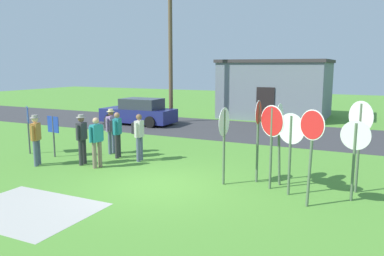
# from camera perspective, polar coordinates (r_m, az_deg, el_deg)

# --- Properties ---
(ground_plane) EXTENTS (80.00, 80.00, 0.00)m
(ground_plane) POSITION_cam_1_polar(r_m,az_deg,el_deg) (10.99, -5.55, -8.54)
(ground_plane) COLOR #518E33
(street_asphalt) EXTENTS (60.00, 6.40, 0.01)m
(street_asphalt) POSITION_cam_1_polar(r_m,az_deg,el_deg) (19.97, 9.48, -0.51)
(street_asphalt) COLOR #38383A
(street_asphalt) RESTS_ON ground
(concrete_path) EXTENTS (3.20, 2.40, 0.01)m
(concrete_path) POSITION_cam_1_polar(r_m,az_deg,el_deg) (9.97, -23.54, -11.18)
(concrete_path) COLOR #ADAAA3
(concrete_path) RESTS_ON ground
(building_background) EXTENTS (6.77, 5.54, 3.77)m
(building_background) POSITION_cam_1_polar(r_m,az_deg,el_deg) (25.97, 12.53, 5.82)
(building_background) COLOR slate
(building_background) RESTS_ON ground
(utility_pole) EXTENTS (1.80, 0.24, 8.23)m
(utility_pole) POSITION_cam_1_polar(r_m,az_deg,el_deg) (22.89, -3.25, 11.62)
(utility_pole) COLOR brown
(utility_pole) RESTS_ON ground
(parked_car_on_street) EXTENTS (4.33, 2.08, 1.51)m
(parked_car_on_street) POSITION_cam_1_polar(r_m,az_deg,el_deg) (22.34, -7.94, 2.33)
(parked_car_on_street) COLOR navy
(parked_car_on_street) RESTS_ON ground
(stop_sign_far_back) EXTENTS (0.17, 0.72, 2.33)m
(stop_sign_far_back) POSITION_cam_1_polar(r_m,az_deg,el_deg) (10.90, 13.01, -0.31)
(stop_sign_far_back) COLOR #51664C
(stop_sign_far_back) RESTS_ON ground
(stop_sign_nearest) EXTENTS (0.07, 0.81, 2.22)m
(stop_sign_nearest) POSITION_cam_1_polar(r_m,az_deg,el_deg) (10.70, 4.83, -0.60)
(stop_sign_nearest) COLOR #51664C
(stop_sign_nearest) RESTS_ON ground
(stop_sign_rear_right) EXTENTS (0.72, 0.17, 2.04)m
(stop_sign_rear_right) POSITION_cam_1_polar(r_m,az_deg,el_deg) (10.19, 23.25, -2.63)
(stop_sign_rear_right) COLOR #51664C
(stop_sign_rear_right) RESTS_ON ground
(stop_sign_rear_left) EXTENTS (0.74, 0.46, 2.32)m
(stop_sign_rear_left) POSITION_cam_1_polar(r_m,az_deg,el_deg) (10.50, 11.86, -0.52)
(stop_sign_rear_left) COLOR #51664C
(stop_sign_rear_left) RESTS_ON ground
(stop_sign_leaning_left) EXTENTS (0.62, 0.56, 2.47)m
(stop_sign_leaning_left) POSITION_cam_1_polar(r_m,az_deg,el_deg) (10.87, 23.91, -0.27)
(stop_sign_leaning_left) COLOR #51664C
(stop_sign_leaning_left) RESTS_ON ground
(stop_sign_low_front) EXTENTS (0.07, 0.70, 2.40)m
(stop_sign_low_front) POSITION_cam_1_polar(r_m,az_deg,el_deg) (11.02, 9.89, 0.10)
(stop_sign_low_front) COLOR #51664C
(stop_sign_low_front) RESTS_ON ground
(stop_sign_tallest) EXTENTS (0.74, 0.33, 2.17)m
(stop_sign_tallest) POSITION_cam_1_polar(r_m,az_deg,el_deg) (10.12, 14.59, -1.67)
(stop_sign_tallest) COLOR #51664C
(stop_sign_tallest) RESTS_ON ground
(stop_sign_center_cluster) EXTENTS (0.64, 0.42, 2.36)m
(stop_sign_center_cluster) POSITION_cam_1_polar(r_m,az_deg,el_deg) (9.40, 17.48, -1.90)
(stop_sign_center_cluster) COLOR #51664C
(stop_sign_center_cluster) RESTS_ON ground
(person_holding_notes) EXTENTS (0.42, 0.55, 1.69)m
(person_holding_notes) POSITION_cam_1_polar(r_m,az_deg,el_deg) (14.21, -11.22, -0.52)
(person_holding_notes) COLOR #2D2D33
(person_holding_notes) RESTS_ON ground
(person_with_sunhat) EXTENTS (0.35, 0.53, 1.74)m
(person_with_sunhat) POSITION_cam_1_polar(r_m,az_deg,el_deg) (13.88, -22.39, -1.27)
(person_with_sunhat) COLOR #4C5670
(person_with_sunhat) RESTS_ON ground
(person_on_left) EXTENTS (0.40, 0.57, 1.74)m
(person_on_left) POSITION_cam_1_polar(r_m,az_deg,el_deg) (14.93, -12.08, 0.03)
(person_on_left) COLOR #4C5670
(person_on_left) RESTS_ON ground
(person_in_blue) EXTENTS (0.39, 0.57, 1.69)m
(person_in_blue) POSITION_cam_1_polar(r_m,az_deg,el_deg) (13.58, -8.01, -0.88)
(person_in_blue) COLOR #4C5670
(person_in_blue) RESTS_ON ground
(person_in_teal) EXTENTS (0.32, 0.56, 1.74)m
(person_in_teal) POSITION_cam_1_polar(r_m,az_deg,el_deg) (13.48, -16.22, -1.23)
(person_in_teal) COLOR #2D2D33
(person_in_teal) RESTS_ON ground
(person_in_dark_shirt) EXTENTS (0.30, 0.56, 1.69)m
(person_in_dark_shirt) POSITION_cam_1_polar(r_m,az_deg,el_deg) (12.95, -14.14, -1.71)
(person_in_dark_shirt) COLOR #7A6B56
(person_in_dark_shirt) RESTS_ON ground
(info_panel_leftmost) EXTENTS (0.50, 0.37, 1.83)m
(info_panel_leftmost) POSITION_cam_1_polar(r_m,az_deg,el_deg) (15.82, -23.43, 0.91)
(info_panel_leftmost) COLOR #4C4C51
(info_panel_leftmost) RESTS_ON ground
(info_panel_middle) EXTENTS (0.60, 0.09, 1.53)m
(info_panel_middle) POSITION_cam_1_polar(r_m,az_deg,el_deg) (14.96, -20.11, -0.18)
(info_panel_middle) COLOR #4C4C51
(info_panel_middle) RESTS_ON ground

